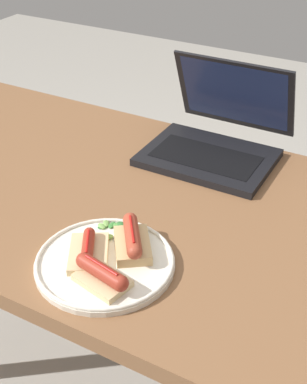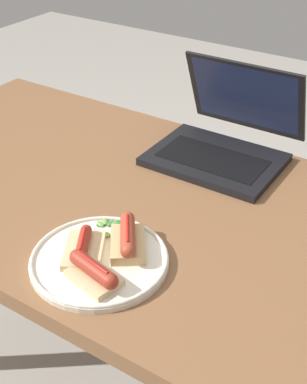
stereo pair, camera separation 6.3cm
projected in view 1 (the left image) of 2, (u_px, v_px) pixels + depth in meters
name	position (u px, v px, depth m)	size (l,w,h in m)	color
desk	(114.00, 221.00, 1.22)	(1.32, 0.72, 0.70)	brown
laptop	(216.00, 139.00, 1.29)	(0.30, 0.31, 0.21)	black
plate	(105.00, 262.00, 0.96)	(0.25, 0.25, 0.02)	silver
sausage_toast_left	(88.00, 251.00, 0.96)	(0.11, 0.13, 0.04)	#D6B784
sausage_toast_middle	(102.00, 275.00, 0.90)	(0.11, 0.08, 0.04)	#D6B784
sausage_toast_right	(132.00, 240.00, 0.98)	(0.11, 0.12, 0.05)	tan
salad_pile	(112.00, 228.00, 1.04)	(0.07, 0.07, 0.01)	#387A33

